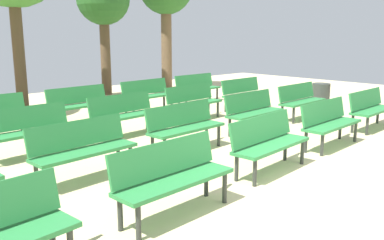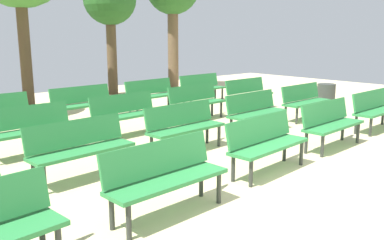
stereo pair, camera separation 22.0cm
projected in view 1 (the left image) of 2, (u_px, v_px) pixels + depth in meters
The scene contains 18 objects.
ground_plane at pixel (368, 199), 5.46m from camera, with size 25.53×25.53×0.00m, color beige.
bench_r0_c1 at pixel (172, 174), 4.91m from camera, with size 1.62×0.54×0.87m.
bench_r0_c2 at pixel (268, 140), 6.47m from camera, with size 1.63×0.60×0.87m.
bench_r0_c3 at pixel (329, 121), 7.92m from camera, with size 1.62×0.54×0.87m.
bench_r0_c4 at pixel (371, 107), 9.43m from camera, with size 1.61×0.53×0.87m.
bench_r1_c1 at pixel (83, 146), 6.12m from camera, with size 1.63×0.58×0.87m.
bench_r1_c2 at pixel (184, 124), 7.60m from camera, with size 1.62×0.54×0.87m.
bench_r1_c3 at pixel (253, 109), 9.10m from camera, with size 1.62×0.55×0.87m.
bench_r1_c4 at pixel (300, 99), 10.58m from camera, with size 1.62×0.54×0.87m.
bench_r2_c1 at pixel (28, 128), 7.30m from camera, with size 1.62×0.56×0.87m.
bench_r2_c2 at pixel (124, 112), 8.78m from camera, with size 1.63×0.59×0.87m.
bench_r2_c3 at pixel (193, 100), 10.36m from camera, with size 1.63×0.58×0.87m.
bench_r2_c4 at pixel (244, 92), 11.85m from camera, with size 1.61×0.53×0.87m.
bench_r3_c2 at pixel (80, 102), 10.04m from camera, with size 1.62×0.57×0.87m.
bench_r3_c3 at pixel (148, 93), 11.54m from camera, with size 1.63×0.58×0.87m.
bench_r3_c4 at pixel (197, 86), 13.09m from camera, with size 1.61×0.53×0.87m.
tree_2 at pixel (103, 1), 14.22m from camera, with size 1.84×1.84×4.26m.
trash_bin at pixel (321, 97), 11.74m from camera, with size 0.50×0.50×0.76m, color #383D38.
Camera 1 is at (-5.21, -2.13, 2.14)m, focal length 38.74 mm.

